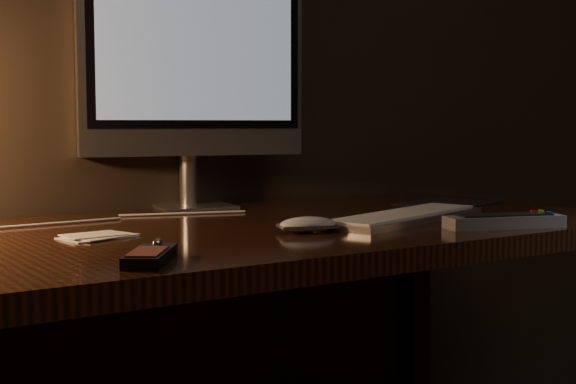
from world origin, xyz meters
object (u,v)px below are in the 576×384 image
monitor (194,66)px  keyboard (404,216)px  mouse (308,227)px  media_remote (150,256)px  tv_remote (504,221)px  desk (219,287)px

monitor → keyboard: bearing=-51.1°
mouse → media_remote: media_remote is taller
keyboard → mouse: mouse is taller
keyboard → tv_remote: bearing=-84.8°
media_remote → keyboard: bearing=-39.0°
mouse → media_remote: (-0.36, -0.13, -0.00)m
desk → keyboard: 0.39m
keyboard → media_remote: (-0.62, -0.17, 0.00)m
media_remote → monitor: bearing=3.9°
desk → monitor: monitor is taller
monitor → mouse: 0.57m
media_remote → tv_remote: 0.70m
keyboard → tv_remote: (0.08, -0.18, 0.00)m
desk → tv_remote: 0.56m
monitor → mouse: (-0.02, -0.47, -0.31)m
media_remote → tv_remote: tv_remote is taller
monitor → tv_remote: monitor is taller
tv_remote → mouse: bearing=175.0°
tv_remote → monitor: bearing=136.1°
mouse → desk: bearing=125.2°
mouse → keyboard: bearing=26.5°
mouse → media_remote: bearing=-140.8°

